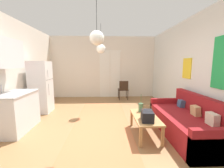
# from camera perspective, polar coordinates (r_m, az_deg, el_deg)

# --- Properties ---
(ground_plane) EXTENTS (5.28, 7.60, 0.10)m
(ground_plane) POSITION_cam_1_polar(r_m,az_deg,el_deg) (3.49, -4.53, -19.07)
(ground_plane) COLOR #996D44
(wall_back) EXTENTS (4.88, 0.13, 2.76)m
(wall_back) POSITION_cam_1_polar(r_m,az_deg,el_deg) (6.66, -3.43, 6.58)
(wall_back) COLOR silver
(wall_back) RESTS_ON ground_plane
(wall_right) EXTENTS (0.12, 7.20, 2.76)m
(wall_right) POSITION_cam_1_polar(r_m,az_deg,el_deg) (3.84, 33.73, 4.34)
(wall_right) COLOR silver
(wall_right) RESTS_ON ground_plane
(area_rug) EXTENTS (1.39, 3.61, 0.01)m
(area_rug) POSITION_cam_1_polar(r_m,az_deg,el_deg) (3.94, -4.12, -14.92)
(area_rug) COLOR #B26B42
(area_rug) RESTS_ON ground_plane
(couch) EXTENTS (0.88, 1.98, 0.86)m
(couch) POSITION_cam_1_polar(r_m,az_deg,el_deg) (3.61, 27.90, -13.36)
(couch) COLOR maroon
(couch) RESTS_ON ground_plane
(coffee_table) EXTENTS (0.49, 1.02, 0.42)m
(coffee_table) POSITION_cam_1_polar(r_m,az_deg,el_deg) (3.26, 13.02, -13.23)
(coffee_table) COLOR #B27F4C
(coffee_table) RESTS_ON ground_plane
(bamboo_vase) EXTENTS (0.11, 0.11, 0.41)m
(bamboo_vase) POSITION_cam_1_polar(r_m,az_deg,el_deg) (3.49, 11.37, -9.09)
(bamboo_vase) COLOR #47704C
(bamboo_vase) RESTS_ON coffee_table
(handbag) EXTENTS (0.26, 0.34, 0.32)m
(handbag) POSITION_cam_1_polar(r_m,az_deg,el_deg) (2.97, 13.82, -12.14)
(handbag) COLOR black
(handbag) RESTS_ON coffee_table
(refrigerator) EXTENTS (0.59, 0.58, 1.62)m
(refrigerator) POSITION_cam_1_polar(r_m,az_deg,el_deg) (5.06, -26.38, -1.10)
(refrigerator) COLOR white
(refrigerator) RESTS_ON ground_plane
(kitchen_counter) EXTENTS (0.62, 1.06, 2.09)m
(kitchen_counter) POSITION_cam_1_polar(r_m,az_deg,el_deg) (3.96, -34.63, -4.25)
(kitchen_counter) COLOR silver
(kitchen_counter) RESTS_ON ground_plane
(accent_chair) EXTENTS (0.44, 0.42, 0.82)m
(accent_chair) POSITION_cam_1_polar(r_m,az_deg,el_deg) (6.19, 4.51, -1.93)
(accent_chair) COLOR black
(accent_chair) RESTS_ON ground_plane
(pendant_lamp_near) EXTENTS (0.26, 0.26, 0.89)m
(pendant_lamp_near) POSITION_cam_1_polar(r_m,az_deg,el_deg) (2.71, -6.05, 17.74)
(pendant_lamp_near) COLOR black
(pendant_lamp_far) EXTENTS (0.29, 0.29, 0.90)m
(pendant_lamp_far) POSITION_cam_1_polar(r_m,az_deg,el_deg) (4.65, -4.40, 13.78)
(pendant_lamp_far) COLOR black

